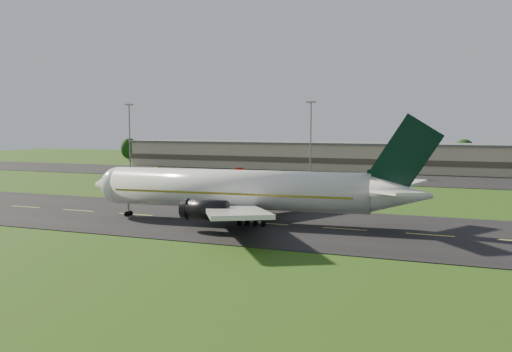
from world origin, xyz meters
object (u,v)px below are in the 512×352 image
at_px(airliner, 242,190).
at_px(terminal, 330,157).
at_px(light_mast_west, 129,128).
at_px(service_vehicle_d, 384,176).
at_px(service_vehicle_c, 304,174).
at_px(service_vehicle_a, 156,169).
at_px(service_vehicle_b, 241,170).
at_px(light_mast_centre, 311,128).

bearing_deg(airliner, terminal, 91.91).
height_order(light_mast_west, service_vehicle_d, light_mast_west).
distance_m(light_mast_west, service_vehicle_d, 83.33).
bearing_deg(light_mast_west, service_vehicle_c, -8.27).
distance_m(service_vehicle_a, service_vehicle_b, 25.28).
distance_m(light_mast_west, light_mast_centre, 60.00).
height_order(light_mast_centre, service_vehicle_b, light_mast_centre).
xyz_separation_m(terminal, light_mast_west, (-61.40, -16.18, 8.75)).
height_order(service_vehicle_b, service_vehicle_d, same).
bearing_deg(service_vehicle_d, terminal, 67.78).
distance_m(light_mast_west, service_vehicle_c, 62.64).
relative_size(light_mast_centre, service_vehicle_a, 5.51).
bearing_deg(light_mast_centre, service_vehicle_a, -168.64).
distance_m(service_vehicle_c, service_vehicle_d, 21.18).
bearing_deg(terminal, service_vehicle_a, -151.42).
bearing_deg(service_vehicle_a, service_vehicle_d, -7.40).
height_order(airliner, service_vehicle_a, airliner).
height_order(service_vehicle_a, service_vehicle_c, service_vehicle_a).
bearing_deg(terminal, airliner, -83.11).
height_order(terminal, service_vehicle_b, terminal).
relative_size(airliner, terminal, 0.35).
bearing_deg(light_mast_centre, terminal, 85.05).
bearing_deg(light_mast_centre, light_mast_west, 180.00).
height_order(airliner, service_vehicle_b, airliner).
xyz_separation_m(light_mast_west, light_mast_centre, (60.00, 0.00, 0.00)).
bearing_deg(service_vehicle_a, light_mast_west, 141.53).
relative_size(light_mast_centre, service_vehicle_c, 4.74).
bearing_deg(terminal, service_vehicle_b, -139.70).
bearing_deg(service_vehicle_a, light_mast_centre, 3.62).
xyz_separation_m(light_mast_centre, service_vehicle_b, (-20.46, -2.35, -12.02)).
xyz_separation_m(service_vehicle_b, service_vehicle_c, (21.29, -6.49, -0.02)).
distance_m(light_mast_west, service_vehicle_b, 41.40).
bearing_deg(airliner, service_vehicle_b, 108.36).
height_order(light_mast_centre, service_vehicle_a, light_mast_centre).
xyz_separation_m(service_vehicle_c, service_vehicle_d, (21.18, 0.22, 0.02)).
distance_m(airliner, terminal, 96.81).
height_order(airliner, service_vehicle_d, airliner).
xyz_separation_m(service_vehicle_a, service_vehicle_c, (45.68, 0.16, -0.03)).
bearing_deg(airliner, service_vehicle_a, 124.23).
bearing_deg(service_vehicle_b, terminal, -53.76).
xyz_separation_m(light_mast_west, service_vehicle_c, (60.83, -8.85, -12.04)).
bearing_deg(light_mast_centre, service_vehicle_b, -173.43).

